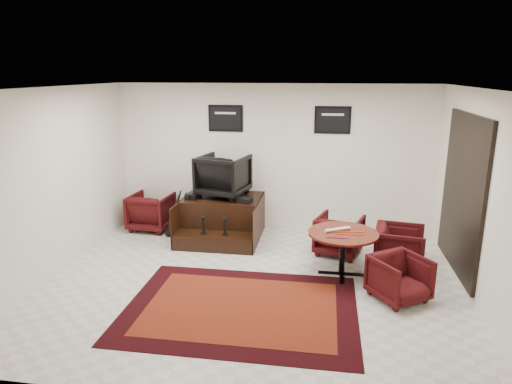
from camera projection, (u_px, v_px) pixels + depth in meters
ground at (252, 284)px, 6.67m from camera, size 6.00×6.00×0.00m
room_shell at (282, 164)px, 6.27m from camera, size 6.02×5.02×2.81m
area_rug at (241, 308)px, 5.99m from camera, size 3.02×2.26×0.01m
shine_podium at (222, 219)px, 8.53m from camera, size 1.44×1.49×0.74m
shine_chair at (223, 174)px, 8.45m from camera, size 0.99×0.95×0.86m
shoes_pair at (193, 196)px, 8.39m from camera, size 0.28×0.32×0.10m
polish_kit at (244, 200)px, 8.12m from camera, size 0.31×0.25×0.09m
umbrella_black at (174, 213)px, 8.45m from camera, size 0.35×0.13×0.94m
umbrella_hooked at (181, 212)px, 8.68m from camera, size 0.31×0.12×0.84m
armchair_side at (151, 210)px, 8.91m from camera, size 0.81×0.77×0.78m
meeting_table at (343, 238)px, 6.83m from camera, size 1.05×1.05×0.68m
table_chair_back at (339, 233)px, 7.71m from camera, size 0.88×0.86×0.74m
table_chair_window at (400, 246)px, 7.12m from camera, size 0.79×0.83×0.75m
table_chair_corner at (400, 276)px, 6.15m from camera, size 0.90×0.89×0.68m
paper_roll at (338, 229)px, 6.87m from camera, size 0.39×0.25×0.05m
table_clutter at (347, 234)px, 6.71m from camera, size 0.57×0.33×0.01m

